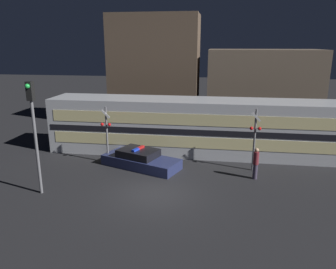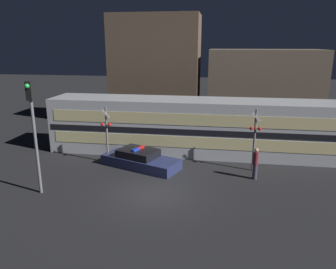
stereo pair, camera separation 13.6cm
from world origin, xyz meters
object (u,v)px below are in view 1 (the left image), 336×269
Objects in this scene: police_car at (140,160)px; crossing_signal_near at (255,137)px; train at (192,127)px; pedestrian at (256,163)px; traffic_light_corner at (34,122)px.

police_car is 7.03m from crossing_signal_near.
train reaches higher than police_car.
crossing_signal_near reaches higher than police_car.
pedestrian is 1.73m from crossing_signal_near.
train is at bearing 47.15° from traffic_light_corner.
traffic_light_corner is (-4.16, -4.40, 3.28)m from police_car.
traffic_light_corner is (-10.99, -3.53, 2.79)m from pedestrian.
train is 10.58m from traffic_light_corner.
pedestrian reaches higher than police_car.
train is 5.22× the size of crossing_signal_near.
traffic_light_corner is at bearing -132.85° from train.
police_car is 2.84× the size of pedestrian.
pedestrian is 11.88m from traffic_light_corner.
crossing_signal_near is (-0.01, 1.28, 1.16)m from pedestrian.
crossing_signal_near reaches higher than train.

